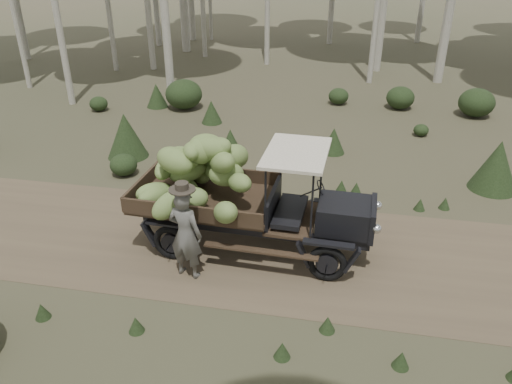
% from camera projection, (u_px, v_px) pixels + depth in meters
% --- Properties ---
extents(ground, '(120.00, 120.00, 0.00)m').
position_uv_depth(ground, '(309.00, 254.00, 10.34)').
color(ground, '#473D2B').
rests_on(ground, ground).
extents(dirt_track, '(70.00, 4.00, 0.01)m').
position_uv_depth(dirt_track, '(309.00, 254.00, 10.33)').
color(dirt_track, brown).
rests_on(dirt_track, ground).
extents(banana_truck, '(5.04, 2.64, 2.49)m').
position_uv_depth(banana_truck, '(223.00, 181.00, 10.01)').
color(banana_truck, black).
rests_on(banana_truck, ground).
extents(farmer, '(0.75, 0.58, 2.00)m').
position_uv_depth(farmer, '(185.00, 233.00, 9.28)').
color(farmer, '#504F4A').
rests_on(farmer, ground).
extents(undergrowth, '(24.30, 20.96, 1.39)m').
position_uv_depth(undergrowth, '(303.00, 224.00, 10.34)').
color(undergrowth, '#233319').
rests_on(undergrowth, ground).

